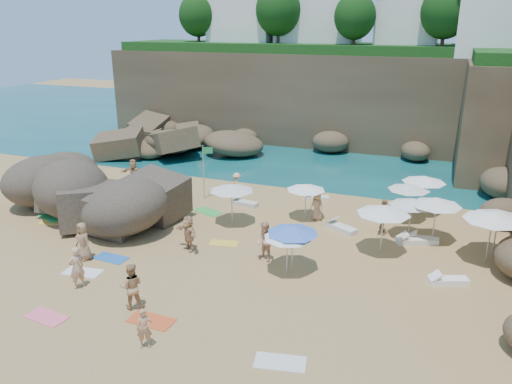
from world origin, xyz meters
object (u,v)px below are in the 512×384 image
(person_stand_3, at_px, (383,217))
(person_stand_5, at_px, (134,172))
(person_stand_2, at_px, (237,184))
(parasol_2, at_px, (437,202))
(parasol_0, at_px, (306,187))
(flag_pole, at_px, (205,165))
(person_stand_1, at_px, (131,286))
(person_stand_4, at_px, (317,206))
(person_stand_6, at_px, (77,268))
(parasol_1, at_px, (424,179))
(lounger_0, at_px, (316,198))
(rock_outcrop, at_px, (110,208))

(person_stand_3, height_order, person_stand_5, person_stand_3)
(person_stand_2, relative_size, person_stand_3, 0.76)
(parasol_2, xyz_separation_m, person_stand_3, (-2.52, 0.00, -1.17))
(parasol_0, height_order, person_stand_3, parasol_0)
(flag_pole, xyz_separation_m, person_stand_1, (3.03, -12.41, -1.26))
(person_stand_4, height_order, person_stand_6, person_stand_6)
(parasol_0, relative_size, parasol_2, 0.88)
(parasol_1, distance_m, person_stand_3, 4.28)
(person_stand_1, height_order, person_stand_3, person_stand_3)
(person_stand_6, bearing_deg, lounger_0, 178.07)
(person_stand_2, distance_m, person_stand_3, 10.11)
(flag_pole, relative_size, person_stand_5, 1.89)
(person_stand_1, bearing_deg, person_stand_5, -85.43)
(person_stand_2, height_order, person_stand_5, person_stand_5)
(parasol_1, relative_size, person_stand_6, 1.32)
(parasol_2, relative_size, person_stand_6, 1.33)
(flag_pole, relative_size, parasol_2, 1.41)
(person_stand_4, height_order, person_stand_5, person_stand_5)
(parasol_0, xyz_separation_m, parasol_1, (6.08, 3.13, 0.24))
(parasol_2, xyz_separation_m, lounger_0, (-7.11, 3.94, -2.01))
(lounger_0, xyz_separation_m, person_stand_6, (-6.57, -14.27, 0.80))
(rock_outcrop, xyz_separation_m, parasol_2, (18.30, 2.06, 2.13))
(lounger_0, height_order, person_stand_5, person_stand_5)
(parasol_0, xyz_separation_m, person_stand_5, (-12.57, 1.66, -0.97))
(parasol_2, relative_size, person_stand_4, 1.49)
(person_stand_1, height_order, person_stand_5, person_stand_1)
(person_stand_1, height_order, person_stand_2, person_stand_1)
(person_stand_6, bearing_deg, flag_pole, -157.34)
(rock_outcrop, bearing_deg, person_stand_5, 105.16)
(person_stand_3, bearing_deg, parasol_1, -10.48)
(lounger_0, relative_size, person_stand_5, 0.85)
(flag_pole, xyz_separation_m, lounger_0, (6.54, 2.39, -2.09))
(rock_outcrop, xyz_separation_m, person_stand_3, (15.78, 2.06, 0.97))
(person_stand_1, bearing_deg, person_stand_4, -140.15)
(person_stand_1, bearing_deg, rock_outcrop, -78.27)
(person_stand_4, bearing_deg, person_stand_5, -167.40)
(lounger_0, height_order, person_stand_3, person_stand_3)
(person_stand_3, bearing_deg, parasol_2, -76.29)
(parasol_2, xyz_separation_m, person_stand_5, (-19.48, 2.29, -1.22))
(lounger_0, height_order, person_stand_4, person_stand_4)
(parasol_1, distance_m, lounger_0, 6.59)
(parasol_0, distance_m, parasol_1, 6.85)
(flag_pole, relative_size, person_stand_4, 2.10)
(person_stand_3, relative_size, person_stand_6, 1.04)
(person_stand_1, bearing_deg, parasol_1, -153.23)
(rock_outcrop, distance_m, parasol_1, 18.54)
(flag_pole, height_order, parasol_2, flag_pole)
(parasol_2, relative_size, person_stand_3, 1.27)
(parasol_1, xyz_separation_m, person_stand_3, (-1.69, -3.76, -1.16))
(parasol_0, distance_m, lounger_0, 3.76)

